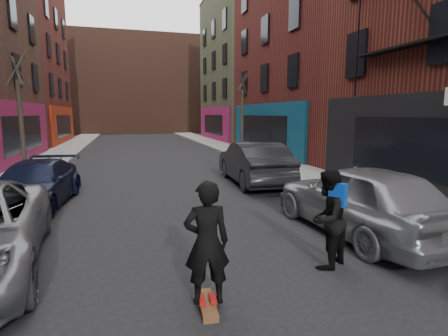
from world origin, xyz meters
TOP-DOWN VIEW (x-y plane):
  - sidewalk_left at (-6.25, 30.00)m, footprint 2.50×84.00m
  - sidewalk_right at (6.25, 30.00)m, footprint 2.50×84.00m
  - buildings_right at (13.50, 16.00)m, footprint 12.00×56.00m
  - building_far at (0.00, 56.00)m, footprint 40.00×10.00m
  - tree_left_far at (-6.20, 18.00)m, footprint 2.00×2.00m
  - tree_right_far at (6.20, 24.00)m, footprint 2.00×2.00m
  - parked_left_end at (-4.49, 12.12)m, footprint 2.40×4.92m
  - parked_right_far at (3.46, 7.26)m, footprint 2.22×5.08m
  - parked_right_end at (3.20, 13.68)m, footprint 2.09×5.27m
  - skateboard at (-0.72, 5.12)m, footprint 0.29×0.82m
  - skateboarder at (-0.72, 5.12)m, footprint 0.69×0.49m
  - pedestrian at (1.72, 5.90)m, footprint 1.12×1.05m

SIDE VIEW (x-z plane):
  - skateboard at x=-0.72m, z-range 0.00..0.10m
  - sidewalk_left at x=-6.25m, z-range 0.00..0.13m
  - sidewalk_right at x=6.25m, z-range 0.00..0.13m
  - parked_left_end at x=-4.49m, z-range 0.00..1.38m
  - parked_right_far at x=3.46m, z-range 0.00..1.70m
  - parked_right_end at x=3.20m, z-range 0.00..1.71m
  - pedestrian at x=1.72m, z-range 0.01..1.83m
  - skateboarder at x=-0.72m, z-range 0.10..1.91m
  - tree_left_far at x=-6.20m, z-range 0.13..6.63m
  - tree_right_far at x=6.20m, z-range 0.13..6.93m
  - building_far at x=0.00m, z-range 0.00..14.00m
  - buildings_right at x=13.50m, z-range 0.00..16.00m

